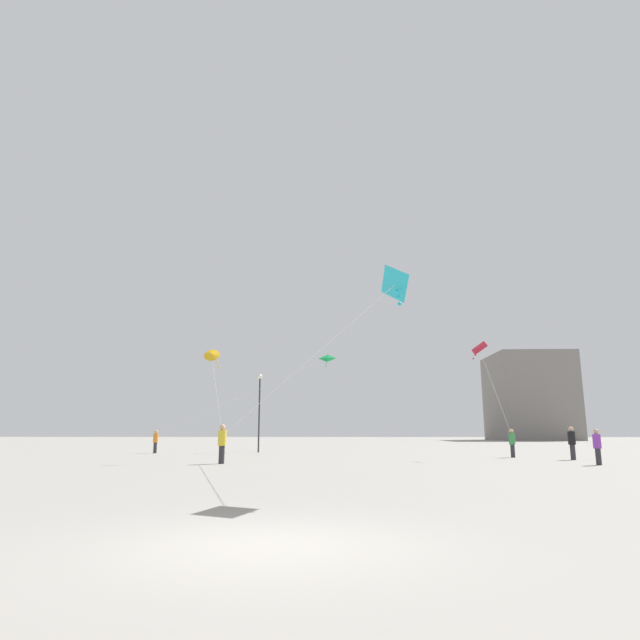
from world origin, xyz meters
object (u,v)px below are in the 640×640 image
person_in_orange (156,440)px  person_in_green (512,442)px  lamppost_east (259,400)px  person_in_black (572,442)px  person_in_purple (597,445)px  kite_amber_diamond (212,355)px  person_in_yellow (222,442)px  kite_cyan_delta (388,292)px  building_left_hall (529,397)px  kite_crimson_delta (479,349)px  kite_emerald_delta (321,361)px

person_in_orange → person_in_green: 24.09m
person_in_green → lamppost_east: 18.26m
person_in_black → person_in_purple: size_ratio=1.09×
kite_amber_diamond → person_in_green: bearing=17.6°
person_in_orange → person_in_yellow: person_in_yellow is taller
kite_amber_diamond → lamppost_east: kite_amber_diamond is taller
kite_cyan_delta → kite_amber_diamond: bearing=120.5°
person_in_purple → lamppost_east: 23.57m
building_left_hall → person_in_black: bearing=-107.1°
kite_cyan_delta → kite_crimson_delta: bearing=68.7°
person_in_purple → kite_amber_diamond: bearing=-5.6°
person_in_purple → kite_crimson_delta: size_ratio=0.31×
building_left_hall → person_in_green: bearing=-109.6°
person_in_orange → kite_cyan_delta: kite_cyan_delta is taller
kite_emerald_delta → building_left_hall: size_ratio=0.83×
person_in_purple → kite_amber_diamond: size_ratio=0.36×
kite_amber_diamond → kite_cyan_delta: 15.95m
person_in_yellow → kite_crimson_delta: (13.81, 5.25, 5.22)m
person_in_purple → kite_cyan_delta: kite_cyan_delta is taller
person_in_green → kite_amber_diamond: kite_amber_diamond is taller
person_in_yellow → lamppost_east: size_ratio=0.32×
person_in_black → kite_cyan_delta: size_ratio=0.14×
building_left_hall → lamppost_east: (-40.17, -59.15, -3.84)m
person_in_orange → person_in_black: size_ratio=0.91×
person_in_yellow → person_in_purple: bearing=53.6°
kite_cyan_delta → lamppost_east: lamppost_east is taller
kite_crimson_delta → person_in_green: bearing=40.1°
building_left_hall → person_in_purple: bearing=-106.7°
kite_crimson_delta → person_in_yellow: bearing=-159.2°
person_in_black → kite_amber_diamond: kite_amber_diamond is taller
person_in_orange → building_left_hall: size_ratio=0.11×
person_in_black → kite_emerald_delta: size_ratio=0.14×
person_in_yellow → lamppost_east: bearing=146.5°
person_in_black → person_in_yellow: 18.78m
kite_emerald_delta → kite_cyan_delta: size_ratio=0.97×
person_in_purple → kite_crimson_delta: 8.58m
person_in_orange → person_in_black: person_in_black is taller
person_in_black → person_in_green: person_in_black is taller
person_in_orange → person_in_purple: size_ratio=0.99×
person_in_black → kite_emerald_delta: 18.01m
kite_emerald_delta → kite_cyan_delta: (2.84, -26.10, -1.46)m
kite_crimson_delta → kite_amber_diamond: 15.33m
kite_crimson_delta → kite_cyan_delta: kite_crimson_delta is taller
kite_emerald_delta → lamppost_east: (-4.65, 0.64, -2.86)m
person_in_black → person_in_green: (-2.40, 2.69, -0.07)m
person_in_green → person_in_purple: bearing=-48.5°
person_in_orange → person_in_green: person_in_green is taller
kite_emerald_delta → kite_cyan_delta: bearing=-83.8°
kite_emerald_delta → person_in_black: bearing=-34.5°
person_in_purple → lamppost_east: (-17.97, 14.97, 2.92)m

